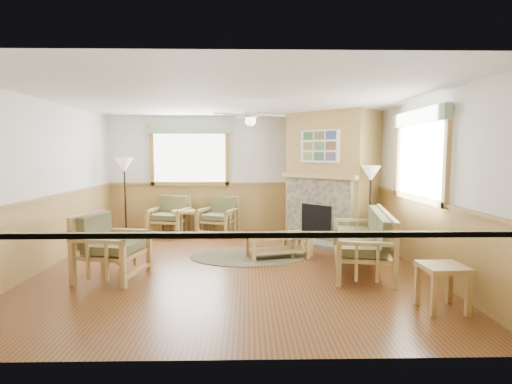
{
  "coord_description": "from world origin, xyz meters",
  "views": [
    {
      "loc": [
        0.25,
        -6.41,
        1.84
      ],
      "look_at": [
        0.4,
        0.7,
        1.15
      ],
      "focal_mm": 28.0,
      "sensor_mm": 36.0,
      "label": 1
    }
  ],
  "objects_px": {
    "armchair_back_left": "(169,216)",
    "armchair_left": "(112,246)",
    "sofa": "(361,240)",
    "end_table_sofa": "(442,287)",
    "footstool": "(298,244)",
    "end_table_chairs": "(184,222)",
    "floor_lamp_right": "(370,208)",
    "armchair_back_right": "(219,216)",
    "floor_lamp_left": "(125,197)",
    "coffee_table": "(277,246)"
  },
  "relations": [
    {
      "from": "armchair_back_left",
      "to": "armchair_left",
      "type": "xyz_separation_m",
      "value": [
        -0.22,
        -3.12,
        0.04
      ]
    },
    {
      "from": "sofa",
      "to": "end_table_sofa",
      "type": "bearing_deg",
      "value": 26.25
    },
    {
      "from": "armchair_back_left",
      "to": "footstool",
      "type": "distance_m",
      "value": 3.25
    },
    {
      "from": "footstool",
      "to": "end_table_sofa",
      "type": "bearing_deg",
      "value": -62.36
    },
    {
      "from": "end_table_sofa",
      "to": "armchair_back_left",
      "type": "bearing_deg",
      "value": 132.49
    },
    {
      "from": "end_table_chairs",
      "to": "end_table_sofa",
      "type": "bearing_deg",
      "value": -50.07
    },
    {
      "from": "armchair_back_left",
      "to": "floor_lamp_right",
      "type": "bearing_deg",
      "value": -8.28
    },
    {
      "from": "sofa",
      "to": "armchair_back_right",
      "type": "distance_m",
      "value": 3.66
    },
    {
      "from": "armchair_left",
      "to": "floor_lamp_right",
      "type": "distance_m",
      "value": 4.59
    },
    {
      "from": "end_table_chairs",
      "to": "floor_lamp_right",
      "type": "height_order",
      "value": "floor_lamp_right"
    },
    {
      "from": "armchair_left",
      "to": "end_table_chairs",
      "type": "relative_size",
      "value": 1.7
    },
    {
      "from": "footstool",
      "to": "floor_lamp_right",
      "type": "relative_size",
      "value": 0.27
    },
    {
      "from": "armchair_left",
      "to": "armchair_back_right",
      "type": "bearing_deg",
      "value": -10.65
    },
    {
      "from": "floor_lamp_left",
      "to": "coffee_table",
      "type": "bearing_deg",
      "value": -29.91
    },
    {
      "from": "end_table_chairs",
      "to": "end_table_sofa",
      "type": "xyz_separation_m",
      "value": [
        3.73,
        -4.45,
        -0.01
      ]
    },
    {
      "from": "floor_lamp_left",
      "to": "armchair_back_right",
      "type": "bearing_deg",
      "value": 4.83
    },
    {
      "from": "coffee_table",
      "to": "footstool",
      "type": "distance_m",
      "value": 0.44
    },
    {
      "from": "armchair_back_left",
      "to": "armchair_left",
      "type": "relative_size",
      "value": 0.91
    },
    {
      "from": "armchair_back_right",
      "to": "floor_lamp_right",
      "type": "distance_m",
      "value": 3.37
    },
    {
      "from": "end_table_chairs",
      "to": "floor_lamp_left",
      "type": "relative_size",
      "value": 0.32
    },
    {
      "from": "footstool",
      "to": "floor_lamp_right",
      "type": "xyz_separation_m",
      "value": [
        1.39,
        0.26,
        0.62
      ]
    },
    {
      "from": "armchair_left",
      "to": "floor_lamp_left",
      "type": "relative_size",
      "value": 0.54
    },
    {
      "from": "armchair_back_left",
      "to": "coffee_table",
      "type": "height_order",
      "value": "armchair_back_left"
    },
    {
      "from": "end_table_chairs",
      "to": "footstool",
      "type": "relative_size",
      "value": 1.28
    },
    {
      "from": "armchair_back_left",
      "to": "end_table_chairs",
      "type": "xyz_separation_m",
      "value": [
        0.33,
        0.03,
        -0.15
      ]
    },
    {
      "from": "footstool",
      "to": "end_table_chairs",
      "type": "bearing_deg",
      "value": 142.07
    },
    {
      "from": "armchair_back_left",
      "to": "footstool",
      "type": "bearing_deg",
      "value": -21.43
    },
    {
      "from": "armchair_back_right",
      "to": "armchair_left",
      "type": "height_order",
      "value": "armchair_left"
    },
    {
      "from": "armchair_back_left",
      "to": "coffee_table",
      "type": "xyz_separation_m",
      "value": [
        2.3,
        -2.02,
        -0.22
      ]
    },
    {
      "from": "end_table_sofa",
      "to": "floor_lamp_right",
      "type": "xyz_separation_m",
      "value": [
        0.02,
        2.88,
        0.54
      ]
    },
    {
      "from": "sofa",
      "to": "end_table_sofa",
      "type": "distance_m",
      "value": 1.81
    },
    {
      "from": "end_table_chairs",
      "to": "armchair_back_left",
      "type": "bearing_deg",
      "value": -175.26
    },
    {
      "from": "armchair_back_left",
      "to": "end_table_chairs",
      "type": "relative_size",
      "value": 1.55
    },
    {
      "from": "end_table_sofa",
      "to": "footstool",
      "type": "xyz_separation_m",
      "value": [
        -1.37,
        2.62,
        -0.08
      ]
    },
    {
      "from": "end_table_sofa",
      "to": "floor_lamp_right",
      "type": "relative_size",
      "value": 0.34
    },
    {
      "from": "armchair_back_right",
      "to": "armchair_left",
      "type": "bearing_deg",
      "value": -90.99
    },
    {
      "from": "armchair_left",
      "to": "floor_lamp_left",
      "type": "bearing_deg",
      "value": 25.74
    },
    {
      "from": "armchair_left",
      "to": "coffee_table",
      "type": "relative_size",
      "value": 0.9
    },
    {
      "from": "armchair_left",
      "to": "end_table_sofa",
      "type": "height_order",
      "value": "armchair_left"
    },
    {
      "from": "end_table_sofa",
      "to": "end_table_chairs",
      "type": "bearing_deg",
      "value": 129.93
    },
    {
      "from": "armchair_back_left",
      "to": "armchair_back_right",
      "type": "height_order",
      "value": "armchair_back_left"
    },
    {
      "from": "armchair_back_right",
      "to": "coffee_table",
      "type": "bearing_deg",
      "value": -37.52
    },
    {
      "from": "sofa",
      "to": "armchair_left",
      "type": "xyz_separation_m",
      "value": [
        -3.81,
        -0.43,
        0.02
      ]
    },
    {
      "from": "coffee_table",
      "to": "floor_lamp_left",
      "type": "height_order",
      "value": "floor_lamp_left"
    },
    {
      "from": "coffee_table",
      "to": "end_table_chairs",
      "type": "height_order",
      "value": "end_table_chairs"
    },
    {
      "from": "coffee_table",
      "to": "floor_lamp_left",
      "type": "relative_size",
      "value": 0.6
    },
    {
      "from": "armchair_back_right",
      "to": "floor_lamp_left",
      "type": "relative_size",
      "value": 0.48
    },
    {
      "from": "armchair_left",
      "to": "coffee_table",
      "type": "bearing_deg",
      "value": -53.82
    },
    {
      "from": "floor_lamp_right",
      "to": "sofa",
      "type": "bearing_deg",
      "value": -113.07
    },
    {
      "from": "sofa",
      "to": "coffee_table",
      "type": "height_order",
      "value": "sofa"
    }
  ]
}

